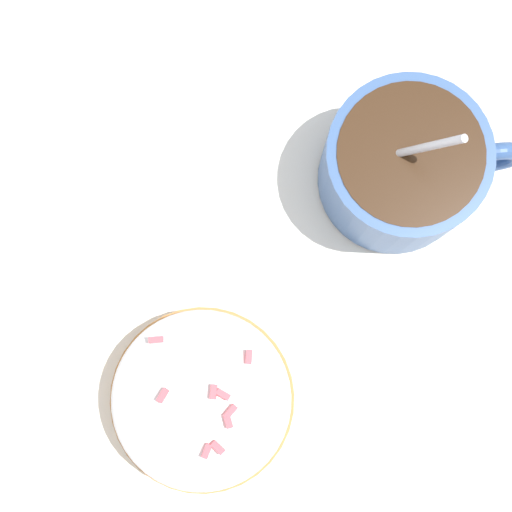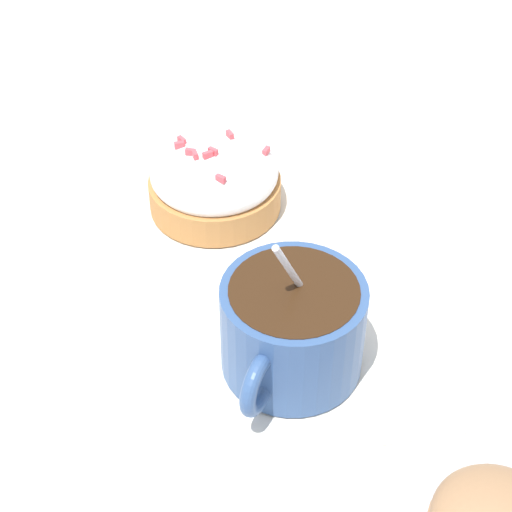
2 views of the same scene
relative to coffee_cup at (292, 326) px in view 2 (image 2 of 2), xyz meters
The scene contains 4 objects.
ground_plane 0.09m from the coffee_cup, behind, with size 3.00×3.00×0.00m, color #B2B2B7.
paper_napkin 0.09m from the coffee_cup, behind, with size 0.32×0.30×0.00m.
coffee_cup is the anchor object (origin of this frame).
frosted_pastry 0.16m from the coffee_cup, behind, with size 0.10×0.10×0.06m.
Camera 2 is at (0.40, -0.13, 0.39)m, focal length 60.00 mm.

